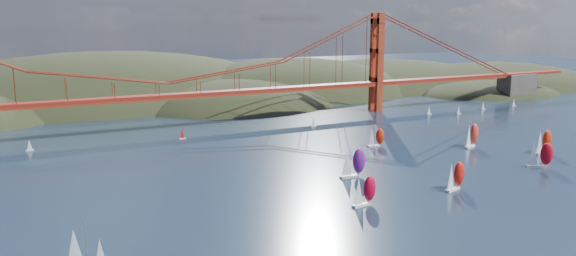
# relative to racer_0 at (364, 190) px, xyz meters

# --- Properties ---
(headlands) EXTENTS (725.00, 225.00, 96.00)m
(headlands) POSITION_rel_racer_0_xyz_m (26.68, 233.73, -16.90)
(headlands) COLOR black
(headlands) RESTS_ON ground
(bridge) EXTENTS (552.00, 12.00, 55.00)m
(bridge) POSITION_rel_racer_0_xyz_m (-20.02, 135.44, 27.79)
(bridge) COLOR maroon
(bridge) RESTS_ON ground
(racer_0) EXTENTS (8.36, 4.12, 9.41)m
(racer_0) POSITION_rel_racer_0_xyz_m (0.00, 0.00, 0.00)
(racer_0) COLOR white
(racer_0) RESTS_ON ground
(racer_1) EXTENTS (8.71, 4.88, 9.76)m
(racer_1) POSITION_rel_racer_0_xyz_m (33.25, -0.57, 0.17)
(racer_1) COLOR white
(racer_1) RESTS_ON ground
(racer_2) EXTENTS (9.05, 6.95, 10.24)m
(racer_2) POSITION_rel_racer_0_xyz_m (78.90, 5.90, 0.39)
(racer_2) COLOR silver
(racer_2) RESTS_ON ground
(racer_3) EXTENTS (9.68, 6.18, 10.82)m
(racer_3) POSITION_rel_racer_0_xyz_m (81.35, 40.82, 0.67)
(racer_3) COLOR white
(racer_3) RESTS_ON ground
(racer_4) EXTENTS (9.11, 4.03, 10.32)m
(racer_4) POSITION_rel_racer_0_xyz_m (98.05, 19.80, 0.43)
(racer_4) COLOR silver
(racer_4) RESTS_ON ground
(racer_5) EXTENTS (7.52, 3.47, 8.50)m
(racer_5) POSITION_rel_racer_0_xyz_m (47.06, 59.48, -0.43)
(racer_5) COLOR white
(racer_5) RESTS_ON ground
(racer_rwb) EXTENTS (9.39, 3.76, 10.86)m
(racer_rwb) POSITION_rel_racer_0_xyz_m (13.22, 25.62, 0.69)
(racer_rwb) COLOR silver
(racer_rwb) RESTS_ON ground
(distant_boat_3) EXTENTS (3.00, 2.00, 4.70)m
(distant_boat_3) POSITION_rel_racer_0_xyz_m (-80.30, 115.79, -2.04)
(distant_boat_3) COLOR silver
(distant_boat_3) RESTS_ON ground
(distant_boat_4) EXTENTS (3.00, 2.00, 4.70)m
(distant_boat_4) POSITION_rel_racer_0_xyz_m (119.99, 110.67, -2.04)
(distant_boat_4) COLOR silver
(distant_boat_4) RESTS_ON ground
(distant_boat_5) EXTENTS (3.00, 2.00, 4.70)m
(distant_boat_5) POSITION_rel_racer_0_xyz_m (135.25, 104.08, -2.04)
(distant_boat_5) COLOR silver
(distant_boat_5) RESTS_ON ground
(distant_boat_6) EXTENTS (3.00, 2.00, 4.70)m
(distant_boat_6) POSITION_rel_racer_0_xyz_m (158.60, 108.84, -2.04)
(distant_boat_6) COLOR silver
(distant_boat_6) RESTS_ON ground
(distant_boat_7) EXTENTS (3.00, 2.00, 4.70)m
(distant_boat_7) POSITION_rel_racer_0_xyz_m (185.42, 110.43, -2.04)
(distant_boat_7) COLOR silver
(distant_boat_7) RESTS_ON ground
(distant_boat_8) EXTENTS (3.00, 2.00, 4.70)m
(distant_boat_8) POSITION_rel_racer_0_xyz_m (45.89, 109.03, -2.04)
(distant_boat_8) COLOR silver
(distant_boat_8) RESTS_ON ground
(distant_boat_9) EXTENTS (3.00, 2.00, 4.70)m
(distant_boat_9) POSITION_rel_racer_0_xyz_m (-19.56, 110.26, -2.04)
(distant_boat_9) COLOR silver
(distant_boat_9) RESTS_ON ground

